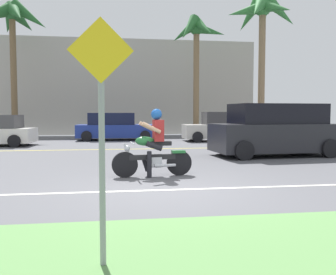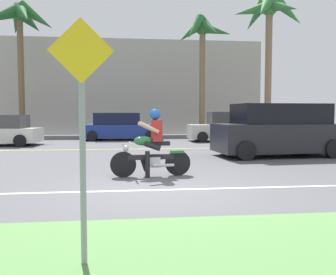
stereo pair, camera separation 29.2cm
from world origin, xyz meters
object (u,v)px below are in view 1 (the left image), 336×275
Objects in this scene: motorcyclist at (153,148)px; parked_car_1 at (115,127)px; palm_tree_0 at (262,18)px; palm_tree_2 at (197,38)px; parked_car_2 at (222,127)px; street_sign at (102,118)px; suv_nearby at (275,131)px; palm_tree_1 at (11,21)px.

motorcyclist reaches higher than parked_car_1.
palm_tree_2 is at bearing 174.58° from palm_tree_0.
palm_tree_0 reaches higher than parked_car_2.
palm_tree_0 is (9.06, 1.26, 6.65)m from parked_car_1.
street_sign is at bearing -110.44° from parked_car_2.
palm_tree_0 reaches higher than parked_car_1.
street_sign is at bearing -122.89° from suv_nearby.
palm_tree_0 is 15.07m from palm_tree_1.
palm_tree_2 is (-4.04, 0.38, -1.25)m from palm_tree_0.
street_sign is at bearing -105.30° from palm_tree_2.
motorcyclist is 17.27m from palm_tree_0.
street_sign is at bearing -74.16° from palm_tree_1.
parked_car_2 is 13.80m from palm_tree_1.
parked_car_2 is 17.22m from street_sign.
motorcyclist is at bearing -114.62° from parked_car_2.
motorcyclist is at bearing -142.30° from suv_nearby.
parked_car_1 is 0.50× the size of palm_tree_0.
suv_nearby is 1.14× the size of parked_car_2.
palm_tree_2 reaches higher than suv_nearby.
palm_tree_2 is at bearing 18.11° from parked_car_1.
palm_tree_1 reaches higher than street_sign.
palm_tree_0 reaches higher than motorcyclist.
palm_tree_2 is at bearing 74.70° from street_sign.
palm_tree_2 is at bearing 102.37° from parked_car_2.
palm_tree_1 is at bearing 114.72° from motorcyclist.
palm_tree_1 is 1.10× the size of palm_tree_2.
motorcyclist is at bearing -121.23° from palm_tree_0.
palm_tree_0 is (3.33, 2.86, 6.63)m from parked_car_2.
palm_tree_1 is 21.55m from street_sign.
parked_car_1 is 17.74m from street_sign.
palm_tree_0 is at bearing 40.67° from parked_car_2.
street_sign is (-5.30, -19.36, -4.61)m from palm_tree_2.
parked_car_2 is at bearing -77.63° from palm_tree_2.
motorcyclist is at bearing -86.27° from parked_car_1.
palm_tree_2 reaches higher than parked_car_1.
parked_car_1 is at bearing 93.73° from motorcyclist.
palm_tree_0 is 3.63× the size of street_sign.
motorcyclist is 17.34m from palm_tree_1.
palm_tree_1 is (-5.96, 2.35, 6.18)m from parked_car_1.
street_sign is (5.69, -20.07, -5.40)m from palm_tree_1.
motorcyclist is at bearing -106.77° from palm_tree_2.
palm_tree_0 is at bearing -5.42° from palm_tree_2.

